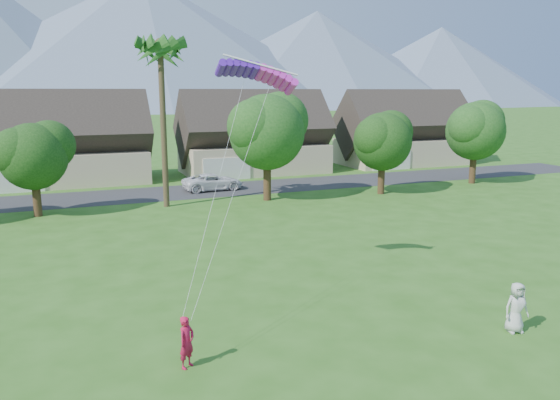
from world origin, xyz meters
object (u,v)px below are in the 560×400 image
parafoil_kite (258,72)px  parked_car (213,182)px  kite_flyer (187,342)px  watcher (516,308)px

parafoil_kite → parked_car: bearing=89.9°
parked_car → parafoil_kite: 26.32m
kite_flyer → parked_car: kite_flyer is taller
watcher → parafoil_kite: bearing=142.8°
watcher → kite_flyer: bearing=-178.0°
parked_car → watcher: bearing=-178.7°
watcher → parked_car: watcher is taller
kite_flyer → parked_car: (8.84, 30.55, -0.11)m
watcher → parked_car: 32.49m
kite_flyer → parked_car: bearing=34.6°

